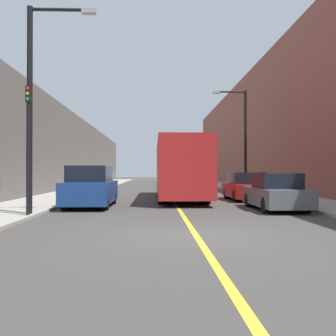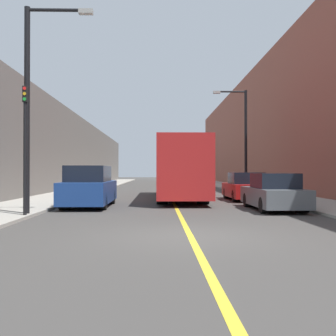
# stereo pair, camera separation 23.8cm
# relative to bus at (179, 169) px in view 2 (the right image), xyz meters

# --- Properties ---
(ground_plane) EXTENTS (200.00, 200.00, 0.00)m
(ground_plane) POSITION_rel_bus_xyz_m (-0.40, -13.05, -1.75)
(ground_plane) COLOR #3F3D3A
(sidewalk_left) EXTENTS (3.27, 72.00, 0.11)m
(sidewalk_left) POSITION_rel_bus_xyz_m (-7.15, 16.95, -1.69)
(sidewalk_left) COLOR #9E998E
(sidewalk_left) RESTS_ON ground
(sidewalk_right) EXTENTS (3.27, 72.00, 0.11)m
(sidewalk_right) POSITION_rel_bus_xyz_m (6.35, 16.95, -1.69)
(sidewalk_right) COLOR #9E998E
(sidewalk_right) RESTS_ON ground
(building_row_left) EXTENTS (4.00, 72.00, 6.96)m
(building_row_left) POSITION_rel_bus_xyz_m (-10.78, 16.95, 1.74)
(building_row_left) COLOR #66605B
(building_row_left) RESTS_ON ground
(building_row_right) EXTENTS (4.00, 72.00, 11.59)m
(building_row_right) POSITION_rel_bus_xyz_m (9.98, 16.95, 4.05)
(building_row_right) COLOR brown
(building_row_right) RESTS_ON ground
(road_center_line) EXTENTS (0.16, 72.00, 0.01)m
(road_center_line) POSITION_rel_bus_xyz_m (-0.40, 16.95, -1.74)
(road_center_line) COLOR gold
(road_center_line) RESTS_ON ground
(bus) EXTENTS (2.51, 11.96, 3.25)m
(bus) POSITION_rel_bus_xyz_m (0.00, 0.00, 0.00)
(bus) COLOR #AD1E1E
(bus) RESTS_ON ground
(parked_suv_left) EXTENTS (1.91, 4.94, 1.83)m
(parked_suv_left) POSITION_rel_bus_xyz_m (-4.26, -4.98, -0.90)
(parked_suv_left) COLOR navy
(parked_suv_left) RESTS_ON ground
(car_right_near) EXTENTS (1.79, 4.39, 1.51)m
(car_right_near) POSITION_rel_bus_xyz_m (3.56, -6.64, -1.07)
(car_right_near) COLOR #51565B
(car_right_near) RESTS_ON ground
(car_right_mid) EXTENTS (1.88, 4.29, 1.53)m
(car_right_mid) POSITION_rel_bus_xyz_m (3.60, -1.21, -1.06)
(car_right_mid) COLOR maroon
(car_right_mid) RESTS_ON ground
(street_lamp_left) EXTENTS (2.41, 0.24, 7.29)m
(street_lamp_left) POSITION_rel_bus_xyz_m (-5.60, -8.68, 2.51)
(street_lamp_left) COLOR black
(street_lamp_left) RESTS_ON sidewalk_left
(street_lamp_right) EXTENTS (2.41, 0.24, 7.22)m
(street_lamp_right) POSITION_rel_bus_xyz_m (4.81, 4.90, 2.47)
(street_lamp_right) COLOR black
(street_lamp_right) RESTS_ON sidewalk_right
(traffic_light) EXTENTS (0.16, 0.18, 4.39)m
(traffic_light) POSITION_rel_bus_xyz_m (-5.71, -9.16, 0.74)
(traffic_light) COLOR black
(traffic_light) RESTS_ON sidewalk_left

